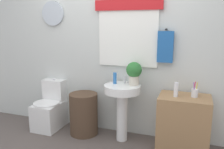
% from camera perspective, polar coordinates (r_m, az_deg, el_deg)
% --- Properties ---
extents(back_wall, '(4.40, 0.18, 2.60)m').
position_cam_1_polar(back_wall, '(3.34, 0.77, 7.75)').
color(back_wall, silver).
rests_on(back_wall, ground_plane).
extents(toilet, '(0.38, 0.51, 0.74)m').
position_cam_1_polar(toilet, '(3.75, -14.76, -8.22)').
color(toilet, white).
rests_on(toilet, ground_plane).
extents(laundry_hamper, '(0.40, 0.40, 0.60)m').
position_cam_1_polar(laundry_hamper, '(3.43, -6.91, -9.48)').
color(laundry_hamper, '#4C3828').
rests_on(laundry_hamper, ground_plane).
extents(pedestal_sink, '(0.48, 0.48, 0.78)m').
position_cam_1_polar(pedestal_sink, '(3.14, 2.48, -6.18)').
color(pedestal_sink, white).
rests_on(pedestal_sink, ground_plane).
extents(faucet, '(0.03, 0.03, 0.10)m').
position_cam_1_polar(faucet, '(3.18, 3.16, -1.21)').
color(faucet, silver).
rests_on(faucet, pedestal_sink).
extents(wooden_cabinet, '(0.61, 0.44, 0.70)m').
position_cam_1_polar(wooden_cabinet, '(3.09, 16.93, -11.38)').
color(wooden_cabinet, '#9E754C').
rests_on(wooden_cabinet, ground_plane).
extents(soap_bottle, '(0.05, 0.05, 0.15)m').
position_cam_1_polar(soap_bottle, '(3.14, 0.71, -0.87)').
color(soap_bottle, '#2D6BB7').
rests_on(soap_bottle, pedestal_sink).
extents(potted_plant, '(0.21, 0.21, 0.31)m').
position_cam_1_polar(potted_plant, '(3.06, 5.38, 0.64)').
color(potted_plant, beige).
rests_on(potted_plant, pedestal_sink).
extents(lotion_bottle, '(0.05, 0.05, 0.18)m').
position_cam_1_polar(lotion_bottle, '(2.92, 15.31, -3.56)').
color(lotion_bottle, white).
rests_on(lotion_bottle, wooden_cabinet).
extents(toothbrush_cup, '(0.08, 0.08, 0.19)m').
position_cam_1_polar(toothbrush_cup, '(2.98, 19.48, -4.20)').
color(toothbrush_cup, silver).
rests_on(toothbrush_cup, wooden_cabinet).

